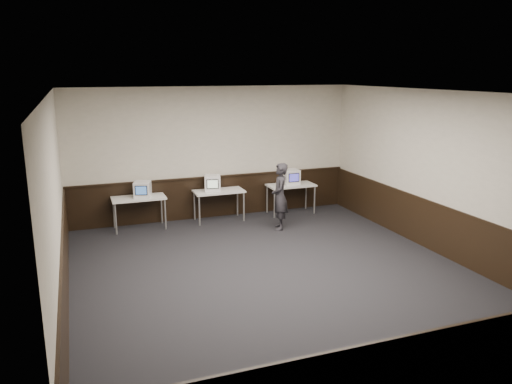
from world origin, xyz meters
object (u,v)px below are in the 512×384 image
at_px(desk_left, 139,200).
at_px(desk_right, 291,187).
at_px(desk_center, 219,193).
at_px(emac_center, 212,183).
at_px(emac_left, 142,189).
at_px(emac_right, 291,177).
at_px(person, 280,197).

height_order(desk_left, desk_right, same).
xyz_separation_m(desk_center, desk_right, (1.90, 0.00, 0.00)).
distance_m(desk_right, emac_center, 2.06).
bearing_deg(desk_right, desk_center, 180.00).
height_order(emac_left, emac_right, emac_right).
bearing_deg(person, desk_center, -115.91).
distance_m(desk_center, emac_left, 1.82).
relative_size(desk_center, emac_left, 2.56).
bearing_deg(desk_center, emac_center, 165.75).
relative_size(emac_left, emac_center, 0.99).
height_order(emac_right, person, person).
relative_size(desk_center, desk_right, 1.00).
distance_m(emac_left, emac_right, 3.72).
bearing_deg(emac_center, desk_center, -0.42).
bearing_deg(emac_center, person, -28.64).
xyz_separation_m(emac_left, emac_right, (3.72, 0.06, 0.01)).
height_order(desk_center, emac_center, emac_center).
relative_size(emac_center, person, 0.31).
height_order(desk_right, emac_left, emac_left).
bearing_deg(emac_left, person, -4.06).
xyz_separation_m(emac_center, emac_right, (2.06, 0.00, 0.00)).
relative_size(desk_center, person, 0.78).
bearing_deg(desk_center, emac_left, -179.21).
distance_m(desk_center, emac_right, 1.93).
height_order(desk_center, desk_right, same).
bearing_deg(desk_right, emac_center, 178.97).
bearing_deg(emac_center, desk_left, -164.96).
height_order(emac_left, person, person).
xyz_separation_m(desk_left, emac_right, (3.81, 0.04, 0.26)).
distance_m(emac_right, person, 1.42).
height_order(desk_center, person, person).
height_order(desk_left, emac_right, emac_right).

